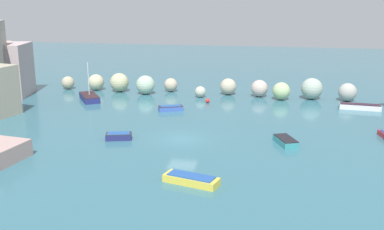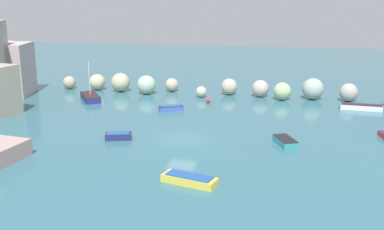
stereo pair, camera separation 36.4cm
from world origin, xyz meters
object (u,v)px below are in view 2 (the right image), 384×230
moored_boat_0 (90,97)px  channel_buoy (208,101)px  moored_boat_2 (361,107)px  moored_boat_6 (118,136)px  moored_boat_5 (189,180)px  moored_boat_1 (285,141)px  moored_boat_3 (171,108)px

moored_boat_0 → channel_buoy: bearing=62.2°
moored_boat_2 → moored_boat_6: (-22.93, -15.76, -0.00)m
moored_boat_0 → moored_boat_2: 31.84m
channel_buoy → moored_boat_2: size_ratio=0.11×
moored_boat_0 → moored_boat_6: (8.88, -14.39, -0.07)m
moored_boat_2 → moored_boat_5: 28.41m
moored_boat_2 → moored_boat_5: size_ratio=1.12×
moored_boat_1 → moored_boat_3: (-12.51, 9.90, -0.00)m
moored_boat_0 → moored_boat_3: size_ratio=1.65×
moored_boat_2 → moored_boat_5: bearing=64.1°
channel_buoy → moored_boat_3: 5.70m
channel_buoy → moored_boat_0: 14.48m
moored_boat_6 → moored_boat_0: bearing=-74.6°
moored_boat_6 → moored_boat_3: bearing=-116.8°
moored_boat_1 → channel_buoy: bearing=9.8°
moored_boat_0 → moored_boat_5: 28.62m
channel_buoy → moored_boat_5: bearing=-83.7°
moored_boat_0 → moored_boat_5: size_ratio=1.19×
moored_boat_0 → moored_boat_6: 16.91m
moored_boat_2 → moored_boat_1: bearing=65.2°
moored_boat_2 → channel_buoy: bearing=5.2°
channel_buoy → moored_boat_2: (17.39, -0.01, 0.05)m
moored_boat_0 → moored_boat_3: bearing=40.7°
moored_boat_2 → moored_boat_3: bearing=17.5°
channel_buoy → moored_boat_6: size_ratio=0.20×
channel_buoy → moored_boat_3: size_ratio=0.18×
moored_boat_6 → channel_buoy: bearing=-125.7°
moored_boat_0 → moored_boat_2: bearing=59.2°
moored_boat_3 → moored_boat_6: 11.42m
moored_boat_3 → moored_boat_6: (-2.08, -11.23, 0.02)m
channel_buoy → moored_boat_6: 16.71m
moored_boat_0 → moored_boat_1: size_ratio=1.57×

